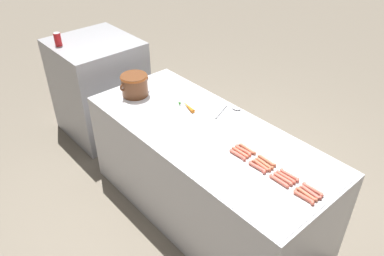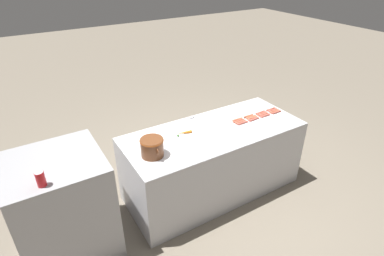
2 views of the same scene
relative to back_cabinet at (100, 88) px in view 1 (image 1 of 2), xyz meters
name	(u,v)px [view 1 (image 1 of 2)]	position (x,y,z in m)	size (l,w,h in m)	color
ground_plane	(204,210)	(-0.01, -1.64, -0.51)	(20.00, 20.00, 0.00)	#756B5B
griddle_counter	(205,173)	(-0.01, -1.64, -0.10)	(0.84, 2.02, 0.83)	#BCBCC1
back_cabinet	(100,88)	(0.00, 0.00, 0.00)	(0.77, 0.80, 1.02)	#A0A0A4
hot_dog_0	(304,197)	(-0.06, -2.52, 0.33)	(0.03, 0.15, 0.02)	#CB5E4A
hot_dog_1	(279,181)	(-0.06, -2.34, 0.33)	(0.03, 0.15, 0.02)	#CE6250
hot_dog_2	(257,167)	(-0.06, -2.17, 0.33)	(0.03, 0.15, 0.02)	#C85F50
hot_dog_3	(238,155)	(-0.06, -2.00, 0.33)	(0.03, 0.15, 0.02)	#C75D4D
hot_dog_4	(306,194)	(-0.03, -2.51, 0.33)	(0.03, 0.15, 0.02)	#C2684B
hot_dog_5	(283,179)	(-0.02, -2.34, 0.33)	(0.03, 0.15, 0.02)	#C26451
hot_dog_6	(261,165)	(-0.03, -2.17, 0.33)	(0.03, 0.15, 0.02)	#C66348
hot_dog_7	(240,152)	(-0.03, -1.99, 0.33)	(0.02, 0.15, 0.02)	#CC664D
hot_dog_8	(310,192)	(0.00, -2.52, 0.33)	(0.03, 0.15, 0.02)	#C66051
hot_dog_9	(286,177)	(0.00, -2.34, 0.33)	(0.03, 0.15, 0.02)	#C45A47
hot_dog_10	(264,164)	(0.00, -2.17, 0.33)	(0.03, 0.15, 0.02)	#BF6847
hot_dog_11	(243,150)	(0.00, -1.99, 0.33)	(0.03, 0.15, 0.02)	#CE5D47
hot_dog_12	(313,189)	(0.03, -2.52, 0.33)	(0.03, 0.15, 0.02)	#C1604E
hot_dog_13	(289,175)	(0.03, -2.35, 0.33)	(0.03, 0.15, 0.02)	#C55E4D
hot_dog_14	(267,161)	(0.04, -2.16, 0.33)	(0.03, 0.15, 0.02)	#C46749
hot_dog_15	(247,149)	(0.04, -2.00, 0.33)	(0.03, 0.15, 0.02)	#C26648
bean_pot	(134,84)	(-0.10, -0.86, 0.42)	(0.28, 0.23, 0.18)	brown
serving_spoon	(231,110)	(0.33, -1.57, 0.33)	(0.26, 0.14, 0.02)	#B7B7BC
carrot	(188,106)	(0.09, -1.31, 0.34)	(0.07, 0.18, 0.03)	orange
soda_can	(58,39)	(-0.29, 0.11, 0.57)	(0.07, 0.07, 0.12)	red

